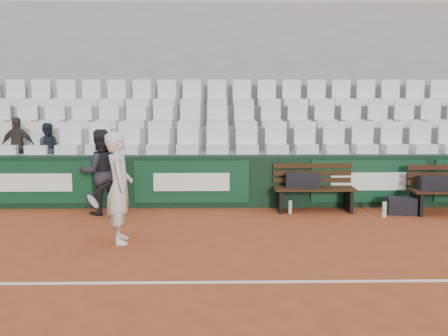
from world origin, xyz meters
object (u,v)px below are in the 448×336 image
at_px(water_bottle_far, 384,210).
at_px(spectator_c, 46,127).
at_px(sports_bag_ground, 401,206).
at_px(bench_left, 314,199).
at_px(ball_kid, 100,172).
at_px(spectator_b, 17,124).
at_px(sports_bag_left, 303,180).
at_px(sports_bag_right, 434,183).
at_px(tennis_player, 119,188).
at_px(water_bottle_near, 290,207).

distance_m(water_bottle_far, spectator_c, 6.72).
height_order(sports_bag_ground, spectator_c, spectator_c).
distance_m(bench_left, ball_kid, 4.00).
relative_size(sports_bag_ground, water_bottle_far, 1.80).
bearing_deg(spectator_c, spectator_b, -12.33).
bearing_deg(sports_bag_left, water_bottle_far, -21.46).
height_order(bench_left, sports_bag_left, sports_bag_left).
height_order(sports_bag_left, ball_kid, ball_kid).
bearing_deg(spectator_b, spectator_c, -178.55).
relative_size(bench_left, spectator_b, 1.27).
xyz_separation_m(spectator_b, spectator_c, (0.58, 0.00, -0.06)).
bearing_deg(sports_bag_right, bench_left, 173.46).
xyz_separation_m(sports_bag_left, water_bottle_far, (1.37, -0.54, -0.44)).
bearing_deg(spectator_b, ball_kid, 151.65).
xyz_separation_m(bench_left, water_bottle_far, (1.16, -0.51, -0.09)).
bearing_deg(sports_bag_ground, spectator_b, 170.85).
bearing_deg(sports_bag_left, tennis_player, -147.66).
distance_m(sports_bag_ground, spectator_b, 7.64).
bearing_deg(ball_kid, spectator_c, -63.62).
height_order(tennis_player, spectator_c, spectator_c).
height_order(sports_bag_left, sports_bag_ground, sports_bag_left).
bearing_deg(sports_bag_ground, spectator_c, 170.08).
distance_m(bench_left, spectator_b, 6.07).
height_order(bench_left, tennis_player, tennis_player).
bearing_deg(ball_kid, water_bottle_near, 155.21).
relative_size(spectator_b, spectator_c, 1.11).
height_order(sports_bag_ground, tennis_player, tennis_player).
height_order(spectator_b, spectator_c, spectator_b).
distance_m(sports_bag_right, water_bottle_far, 1.11).
height_order(sports_bag_right, tennis_player, tennis_player).
distance_m(sports_bag_left, ball_kid, 3.76).
distance_m(sports_bag_right, spectator_c, 7.56).
distance_m(ball_kid, spectator_c, 1.85).
height_order(sports_bag_left, water_bottle_near, sports_bag_left).
distance_m(water_bottle_near, water_bottle_far, 1.67).
distance_m(sports_bag_left, sports_bag_ground, 1.85).
bearing_deg(water_bottle_far, ball_kid, 175.84).
distance_m(sports_bag_ground, spectator_c, 7.06).
relative_size(sports_bag_left, sports_bag_ground, 1.23).
distance_m(tennis_player, ball_kid, 1.90).
height_order(water_bottle_far, spectator_b, spectator_b).
distance_m(water_bottle_near, spectator_c, 5.11).
height_order(sports_bag_ground, water_bottle_near, sports_bag_ground).
bearing_deg(sports_bag_ground, ball_kid, 178.80).
relative_size(sports_bag_ground, spectator_c, 0.48).
height_order(sports_bag_left, water_bottle_far, sports_bag_left).
bearing_deg(sports_bag_ground, water_bottle_far, -147.73).
relative_size(bench_left, sports_bag_right, 2.84).
relative_size(water_bottle_far, tennis_player, 0.17).
bearing_deg(tennis_player, water_bottle_near, 31.69).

